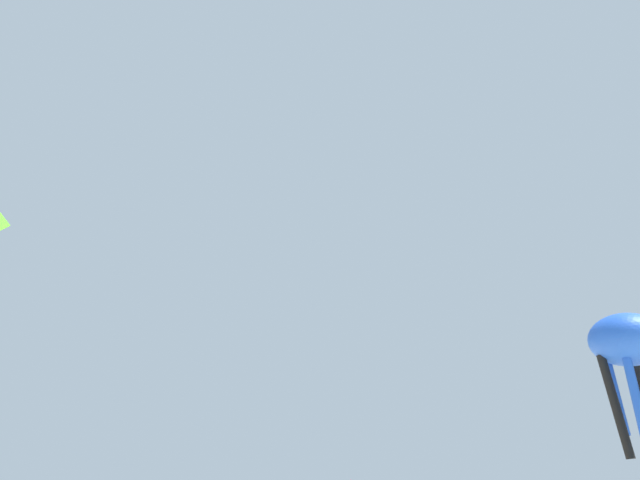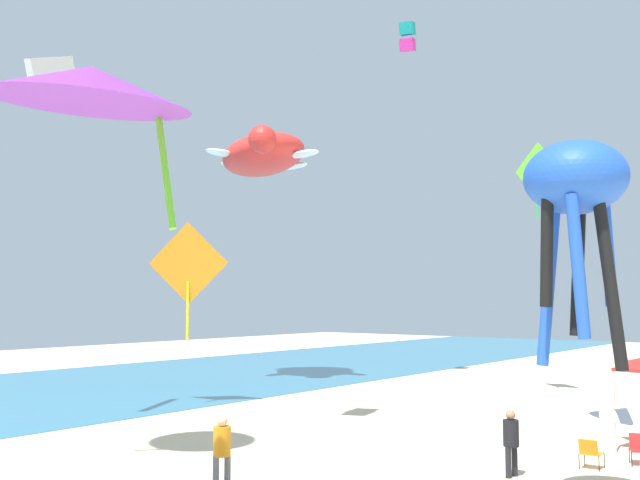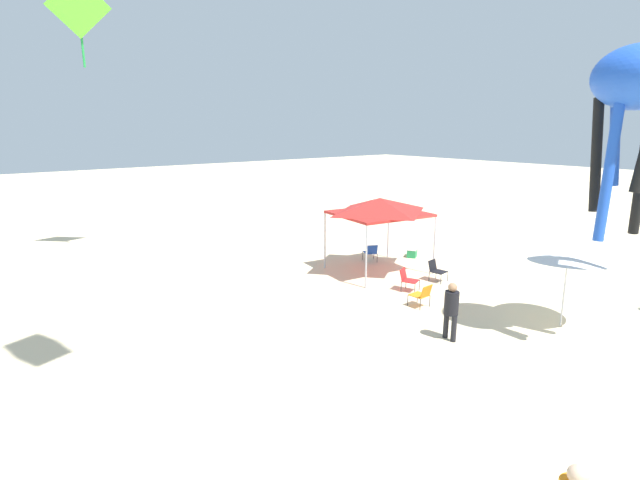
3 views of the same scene
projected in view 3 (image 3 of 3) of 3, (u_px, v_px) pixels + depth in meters
The scene contains 11 objects.
ground at pixel (430, 273), 19.80m from camera, with size 120.00×120.00×0.10m, color beige.
canopy_tent at pixel (380, 207), 19.34m from camera, with size 3.54×3.87×3.10m.
beach_umbrella at pixel (568, 257), 14.21m from camera, with size 2.27×2.27×2.43m.
folding_chair_left_of_tent at pixel (371, 252), 21.22m from camera, with size 0.79×0.74×0.82m.
folding_chair_right_of_tent at pixel (436, 269), 18.60m from camera, with size 0.69×0.61×0.82m.
folding_chair_facing_ocean at pixel (408, 278), 17.49m from camera, with size 0.77×0.71×0.82m.
folding_chair_near_cooler at pixel (422, 294), 15.87m from camera, with size 0.65×0.57×0.82m.
cooler_box at pixel (412, 253), 22.09m from camera, with size 0.68×0.74×0.40m.
person_near_umbrella at pixel (451, 307), 13.34m from camera, with size 0.45×0.40×1.70m.
kite_octopus_blue at pixel (638, 88), 11.47m from camera, with size 2.14×2.14×4.75m.
kite_diamond_lime at pixel (79, 10), 19.72m from camera, with size 1.01×2.42×3.69m.
Camera 3 is at (-11.93, 15.39, 5.94)m, focal length 26.65 mm.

